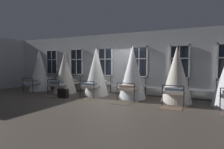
# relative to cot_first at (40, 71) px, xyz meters

# --- Properties ---
(ground) EXTENTS (29.07, 29.07, 0.00)m
(ground) POSITION_rel_cot_first_xyz_m (5.08, -0.27, -1.22)
(ground) COLOR brown
(back_wall_with_windows) EXTENTS (15.54, 0.10, 3.33)m
(back_wall_with_windows) POSITION_rel_cot_first_xyz_m (5.08, 1.13, 0.44)
(back_wall_with_windows) COLOR silver
(back_wall_with_windows) RESTS_ON ground
(window_bank) EXTENTS (11.04, 0.10, 2.51)m
(window_bank) POSITION_rel_cot_first_xyz_m (5.08, 1.01, -0.30)
(window_bank) COLOR black
(window_bank) RESTS_ON ground
(cot_first) EXTENTS (1.33, 1.88, 2.53)m
(cot_first) POSITION_rel_cot_first_xyz_m (0.00, 0.00, 0.00)
(cot_first) COLOR black
(cot_first) RESTS_ON ground
(cot_second) EXTENTS (1.33, 1.89, 2.38)m
(cot_second) POSITION_rel_cot_first_xyz_m (2.05, -0.07, -0.07)
(cot_second) COLOR black
(cot_second) RESTS_ON ground
(cot_third) EXTENTS (1.33, 1.88, 2.51)m
(cot_third) POSITION_rel_cot_first_xyz_m (4.06, 0.03, -0.01)
(cot_third) COLOR black
(cot_third) RESTS_ON ground
(cot_fourth) EXTENTS (1.33, 1.88, 2.53)m
(cot_fourth) POSITION_rel_cot_first_xyz_m (6.09, 0.01, 0.00)
(cot_fourth) COLOR black
(cot_fourth) RESTS_ON ground
(cot_fifth) EXTENTS (1.33, 1.88, 2.44)m
(cot_fifth) POSITION_rel_cot_first_xyz_m (8.13, -0.05, -0.04)
(cot_fifth) COLOR black
(cot_fifth) RESTS_ON ground
(rug_second) EXTENTS (0.81, 0.57, 0.01)m
(rug_second) POSITION_rel_cot_first_xyz_m (2.05, -1.33, -1.22)
(rug_second) COLOR brown
(rug_second) RESTS_ON ground
(rug_third) EXTENTS (0.80, 0.56, 0.01)m
(rug_third) POSITION_rel_cot_first_xyz_m (4.07, -1.33, -1.22)
(rug_third) COLOR brown
(rug_third) RESTS_ON ground
(rug_fourth) EXTENTS (0.82, 0.59, 0.01)m
(rug_fourth) POSITION_rel_cot_first_xyz_m (6.09, -1.33, -1.22)
(rug_fourth) COLOR brown
(rug_fourth) RESTS_ON ground
(rug_fifth) EXTENTS (0.82, 0.59, 0.01)m
(rug_fifth) POSITION_rel_cot_first_xyz_m (8.11, -1.33, -1.22)
(rug_fifth) COLOR brown
(rug_fifth) RESTS_ON ground
(suitcase_dark) EXTENTS (0.56, 0.21, 0.47)m
(suitcase_dark) POSITION_rel_cot_first_xyz_m (3.00, -1.36, -1.00)
(suitcase_dark) COLOR black
(suitcase_dark) RESTS_ON ground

